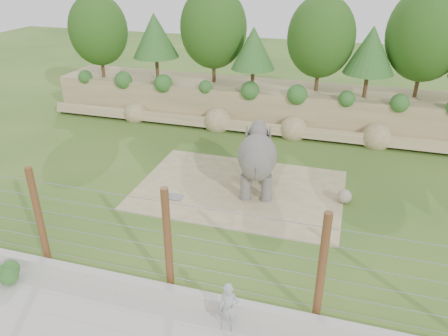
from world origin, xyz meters
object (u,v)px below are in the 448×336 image
(barrier_fence, at_px, (168,241))
(zookeeper, at_px, (229,308))
(elephant, at_px, (257,164))
(stone_ball, at_px, (344,196))

(barrier_fence, relative_size, zookeeper, 11.80)
(zookeeper, bearing_deg, barrier_fence, 145.62)
(elephant, height_order, barrier_fence, barrier_fence)
(elephant, relative_size, barrier_fence, 0.18)
(stone_ball, bearing_deg, zookeeper, -108.99)
(stone_ball, xyz_separation_m, barrier_fence, (-5.50, -7.68, 1.65))
(stone_ball, distance_m, barrier_fence, 9.59)
(elephant, xyz_separation_m, barrier_fence, (-1.32, -7.57, 0.49))
(barrier_fence, bearing_deg, zookeeper, -26.34)
(elephant, xyz_separation_m, stone_ball, (4.18, 0.11, -1.16))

